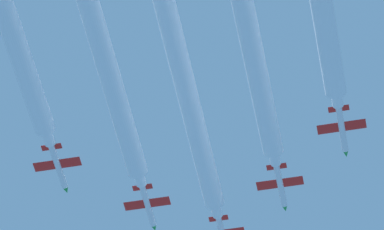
# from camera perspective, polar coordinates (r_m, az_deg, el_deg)

# --- Properties ---
(jet_left_wingman) EXTENTS (8.12, 11.83, 2.84)m
(jet_left_wingman) POSITION_cam_1_polar(r_m,az_deg,el_deg) (247.94, -1.78, -3.70)
(jet_left_wingman) COLOR silver
(jet_right_wingman) EXTENTS (8.12, 11.83, 2.84)m
(jet_right_wingman) POSITION_cam_1_polar(r_m,az_deg,el_deg) (245.07, 3.59, -2.88)
(jet_right_wingman) COLOR silver
(jet_outer_left) EXTENTS (8.12, 11.83, 2.84)m
(jet_outer_left) POSITION_cam_1_polar(r_m,az_deg,el_deg) (240.89, -5.40, -2.11)
(jet_outer_left) COLOR silver
(jet_outer_right) EXTENTS (8.12, 11.83, 2.84)m
(jet_outer_right) POSITION_cam_1_polar(r_m,az_deg,el_deg) (235.38, 6.07, -0.60)
(jet_outer_right) COLOR silver
(smoke_trail_lead) EXTENTS (3.53, 84.12, 3.53)m
(smoke_trail_lead) POSITION_cam_1_polar(r_m,az_deg,el_deg) (225.55, -0.84, 3.45)
(smoke_trail_lead) COLOR white
(smoke_trail_left_wingman) EXTENTS (3.53, 78.19, 3.53)m
(smoke_trail_left_wingman) POSITION_cam_1_polar(r_m,az_deg,el_deg) (220.33, -4.19, 4.51)
(smoke_trail_left_wingman) COLOR white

